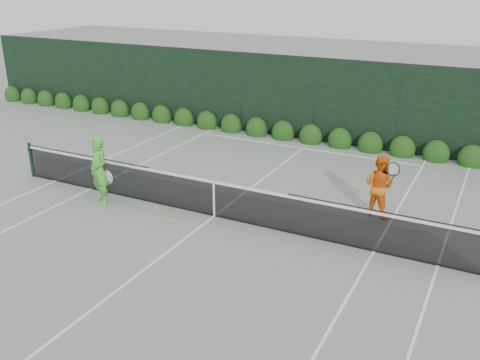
% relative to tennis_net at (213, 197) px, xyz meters
% --- Properties ---
extents(ground, '(80.00, 80.00, 0.00)m').
position_rel_tennis_net_xyz_m(ground, '(0.02, 0.00, -0.53)').
color(ground, gray).
rests_on(ground, ground).
extents(tennis_net, '(12.90, 0.10, 1.07)m').
position_rel_tennis_net_xyz_m(tennis_net, '(0.00, 0.00, 0.00)').
color(tennis_net, '#113321').
rests_on(tennis_net, ground).
extents(player_woman, '(0.79, 0.66, 1.84)m').
position_rel_tennis_net_xyz_m(player_woman, '(-3.16, -0.60, 0.39)').
color(player_woman, green).
rests_on(player_woman, ground).
extents(player_man, '(0.97, 0.81, 1.64)m').
position_rel_tennis_net_xyz_m(player_man, '(3.71, 1.96, 0.29)').
color(player_man, orange).
rests_on(player_man, ground).
extents(court_lines, '(11.03, 23.83, 0.01)m').
position_rel_tennis_net_xyz_m(court_lines, '(0.02, 0.00, -0.53)').
color(court_lines, white).
rests_on(court_lines, ground).
extents(windscreen_fence, '(32.00, 21.07, 3.06)m').
position_rel_tennis_net_xyz_m(windscreen_fence, '(0.02, -2.71, 0.98)').
color(windscreen_fence, black).
rests_on(windscreen_fence, ground).
extents(hedge_row, '(31.66, 0.65, 0.94)m').
position_rel_tennis_net_xyz_m(hedge_row, '(0.02, 7.15, -0.30)').
color(hedge_row, '#10390F').
rests_on(hedge_row, ground).
extents(tennis_balls, '(1.45, 2.02, 0.07)m').
position_rel_tennis_net_xyz_m(tennis_balls, '(-1.46, 0.02, -0.50)').
color(tennis_balls, yellow).
rests_on(tennis_balls, ground).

